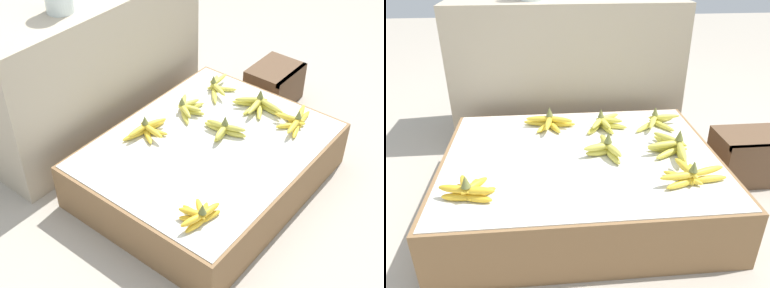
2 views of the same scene
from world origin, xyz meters
TOP-DOWN VIEW (x-y plane):
  - ground_plane at (0.00, 0.00)m, footprint 10.00×10.00m
  - display_platform at (0.00, 0.00)m, footprint 1.09×0.87m
  - back_vendor_table at (0.00, 0.79)m, footprint 1.23×0.50m
  - wooden_crate at (0.79, 0.13)m, footprint 0.30×0.23m
  - banana_bunch_front_left at (-0.39, -0.25)m, footprint 0.19×0.15m
  - banana_bunch_front_right at (0.37, -0.23)m, footprint 0.25×0.17m
  - banana_bunch_middle_midright at (0.10, -0.01)m, footprint 0.15×0.22m
  - banana_bunch_middle_right at (0.37, -0.03)m, footprint 0.18×0.27m
  - banana_bunch_back_midleft at (-0.12, 0.26)m, footprint 0.24×0.17m
  - banana_bunch_back_midright at (0.14, 0.23)m, footprint 0.20×0.18m
  - banana_bunch_back_right at (0.38, 0.23)m, footprint 0.24×0.19m

SIDE VIEW (x-z plane):
  - ground_plane at x=0.00m, z-range 0.00..0.00m
  - wooden_crate at x=0.79m, z-range 0.00..0.22m
  - display_platform at x=0.00m, z-range 0.00..0.24m
  - banana_bunch_back_right at x=0.38m, z-range 0.22..0.31m
  - banana_bunch_front_right at x=0.37m, z-range 0.22..0.31m
  - banana_bunch_back_midright at x=0.14m, z-range 0.22..0.31m
  - banana_bunch_back_midleft at x=-0.12m, z-range 0.22..0.31m
  - banana_bunch_front_left at x=-0.39m, z-range 0.22..0.31m
  - banana_bunch_middle_right at x=0.37m, z-range 0.22..0.32m
  - banana_bunch_middle_midright at x=0.10m, z-range 0.22..0.32m
  - back_vendor_table at x=0.00m, z-range 0.00..0.74m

